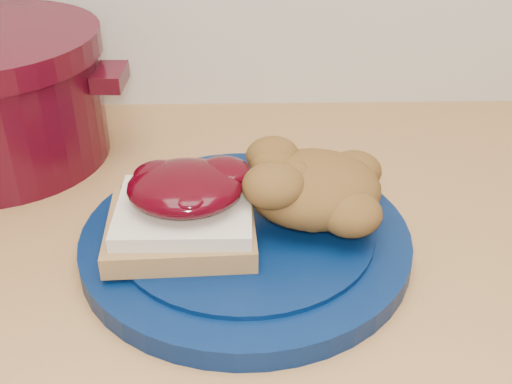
{
  "coord_description": "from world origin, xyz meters",
  "views": [
    {
      "loc": [
        -0.06,
        0.99,
        1.26
      ],
      "look_at": [
        -0.05,
        1.49,
        0.95
      ],
      "focal_mm": 45.0,
      "sensor_mm": 36.0,
      "label": 1
    }
  ],
  "objects": [
    {
      "name": "plate",
      "position": [
        -0.06,
        1.47,
        0.91
      ],
      "size": [
        0.32,
        0.32,
        0.02
      ],
      "primitive_type": "cylinder",
      "rotation": [
        0.0,
        0.0,
        -0.06
      ],
      "color": "#04163D",
      "rests_on": "wood_countertop"
    },
    {
      "name": "sandwich",
      "position": [
        -0.11,
        1.46,
        0.95
      ],
      "size": [
        0.13,
        0.12,
        0.06
      ],
      "rotation": [
        0.0,
        0.0,
        -0.06
      ],
      "color": "olive",
      "rests_on": "plate"
    },
    {
      "name": "stuffing_mound",
      "position": [
        0.01,
        1.49,
        0.96
      ],
      "size": [
        0.13,
        0.11,
        0.06
      ],
      "primitive_type": "ellipsoid",
      "rotation": [
        0.0,
        0.0,
        -0.06
      ],
      "color": "brown",
      "rests_on": "plate"
    },
    {
      "name": "pepper_grinder",
      "position": [
        -0.28,
        1.66,
        0.97
      ],
      "size": [
        0.08,
        0.08,
        0.14
      ],
      "rotation": [
        0.0,
        0.0,
        0.42
      ],
      "color": "black",
      "rests_on": "wood_countertop"
    }
  ]
}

